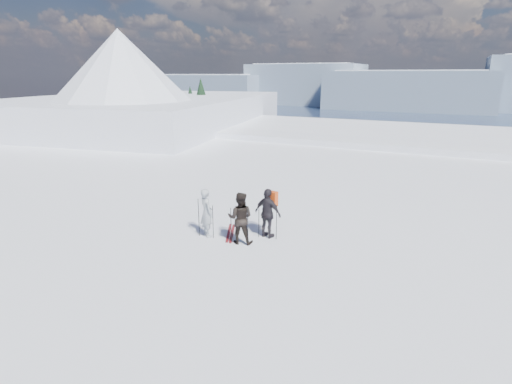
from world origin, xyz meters
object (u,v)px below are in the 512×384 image
(skier_grey, at_px, (207,213))
(skier_dark, at_px, (240,218))
(skis_loose, at_px, (230,233))
(skier_pack, at_px, (268,213))

(skier_grey, xyz_separation_m, skier_dark, (1.34, -0.02, 0.03))
(skis_loose, bearing_deg, skier_grey, -140.06)
(skier_grey, distance_m, skier_dark, 1.34)
(skier_pack, bearing_deg, skis_loose, 21.92)
(skier_dark, bearing_deg, skis_loose, -54.44)
(skis_loose, bearing_deg, skier_dark, -38.28)
(skier_grey, bearing_deg, skier_dark, -145.99)
(skier_grey, distance_m, skier_pack, 2.13)
(skier_dark, relative_size, skier_pack, 1.01)
(skier_grey, bearing_deg, skier_pack, -122.63)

